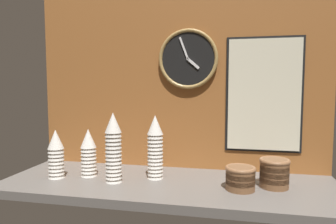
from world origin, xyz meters
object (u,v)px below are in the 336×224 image
Objects in this scene: bowl_stack_far_right at (274,172)px; wall_clock at (188,59)px; cup_stack_center at (155,147)px; cup_stack_far_left at (56,154)px; cup_stack_center_left at (113,147)px; bowl_stack_right at (240,177)px; cup_stack_left at (89,152)px; menu_board at (264,95)px.

bowl_stack_far_right is 71.76cm from wall_clock.
cup_stack_center reaches higher than cup_stack_far_left.
cup_stack_center is 50.60cm from wall_clock.
cup_stack_far_left reaches higher than bowl_stack_far_right.
cup_stack_center_left is 74.99cm from bowl_stack_far_right.
bowl_stack_right is (89.51, 0.62, -6.44)cm from cup_stack_far_left.
cup_stack_left is 1.78× the size of bowl_stack_right.
cup_stack_center_left is 0.56× the size of menu_board.
wall_clock is at bearing 25.97° from cup_stack_left.
cup_stack_center is (18.00, 9.59, -0.91)cm from cup_stack_center_left.
cup_stack_far_left is at bearing -176.18° from bowl_stack_far_right.
cup_stack_center_left is 61.33cm from wall_clock.
cup_stack_far_left is at bearing -169.39° from cup_stack_center.
cup_stack_center_left reaches higher than cup_stack_center.
cup_stack_far_left is 83.73cm from wall_clock.
cup_stack_center is 0.53× the size of menu_board.
cup_stack_left reaches higher than bowl_stack_far_right.
cup_stack_far_left is 104.98cm from bowl_stack_far_right.
menu_board is (52.97, 21.01, 25.39)cm from cup_stack_center.
bowl_stack_right is 67.51cm from wall_clock.
wall_clock is (31.32, 29.72, 43.56)cm from cup_stack_center_left.
cup_stack_center_left is 59.91cm from bowl_stack_right.
cup_stack_center is (34.00, 2.92, 3.66)cm from cup_stack_left.
wall_clock reaches higher than cup_stack_left.
wall_clock is 0.54× the size of menu_board.
menu_board reaches higher than bowl_stack_right.
bowl_stack_far_right is at bearing -27.54° from wall_clock.
wall_clock reaches higher than cup_stack_center.
cup_stack_left is 90.13cm from bowl_stack_far_right.
cup_stack_far_left is at bearing -179.60° from bowl_stack_right.
cup_stack_center_left is 30.98cm from cup_stack_far_left.
bowl_stack_far_right reaches higher than bowl_stack_right.
cup_stack_far_left is 0.75× the size of wall_clock.
cup_stack_center is at bearing 177.83° from bowl_stack_far_right.
bowl_stack_right is 47.71cm from menu_board.
cup_stack_center_left is 20.42cm from cup_stack_center.
cup_stack_far_left is at bearing -163.49° from menu_board.
wall_clock is at bearing 133.92° from bowl_stack_right.
menu_board is at bearing 67.70° from bowl_stack_right.
cup_stack_left and cup_stack_far_left have the same top height.
bowl_stack_far_right is 0.42× the size of wall_clock.
bowl_stack_far_right is (89.98, 0.80, -5.10)cm from cup_stack_left.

